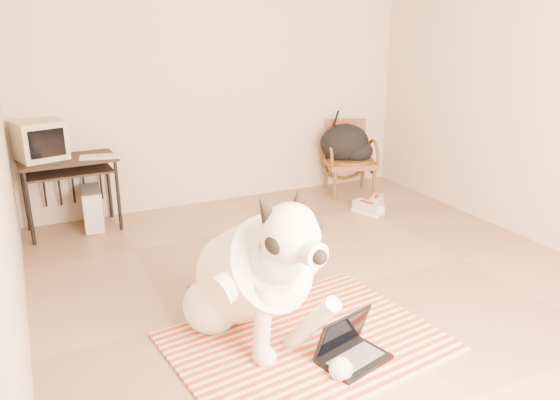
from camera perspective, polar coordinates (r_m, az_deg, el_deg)
floor at (r=3.96m, az=5.88°, el=-9.20°), size 4.50×4.50×0.00m
wall_back at (r=5.56m, az=-6.07°, el=13.44°), size 4.50×0.00×4.50m
wall_right at (r=4.90m, az=27.25°, el=10.85°), size 0.00×4.50×4.50m
rug at (r=3.35m, az=2.71°, el=-14.58°), size 1.65×1.34×0.02m
dog at (r=3.21m, az=-2.73°, el=-7.94°), size 0.70×1.37×1.03m
laptop at (r=3.18m, az=7.27°, el=-15.07°), size 0.43×0.36×0.26m
computer_desk at (r=5.12m, az=-21.24°, el=3.03°), size 0.83×0.49×0.67m
crt_monitor at (r=5.13m, az=-23.82°, el=5.75°), size 0.46×0.44×0.33m
desk_keyboard at (r=5.02m, az=-18.20°, el=4.33°), size 0.37×0.20×0.02m
pc_tower at (r=5.24m, az=-19.02°, el=-0.84°), size 0.20×0.41×0.37m
rattan_chair at (r=5.98m, az=7.23°, el=4.42°), size 0.64×0.63×0.78m
backpack at (r=5.92m, az=7.01°, el=5.79°), size 0.55×0.47×0.41m
sneaker_left at (r=5.44m, az=9.16°, el=-0.86°), size 0.21×0.34×0.11m
sneaker_right at (r=5.66m, az=10.01°, el=-0.19°), size 0.28×0.27×0.10m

